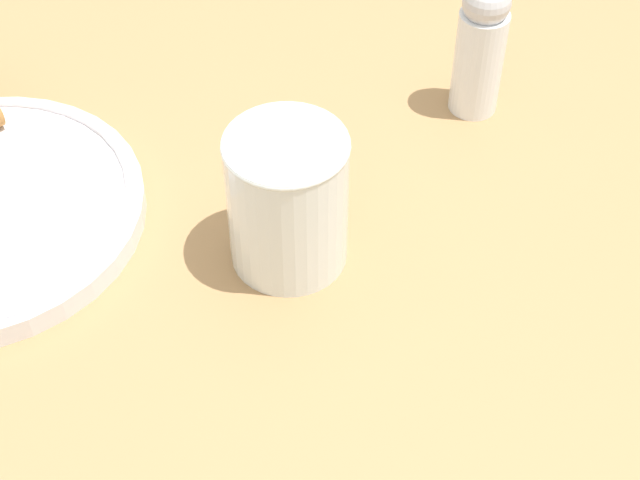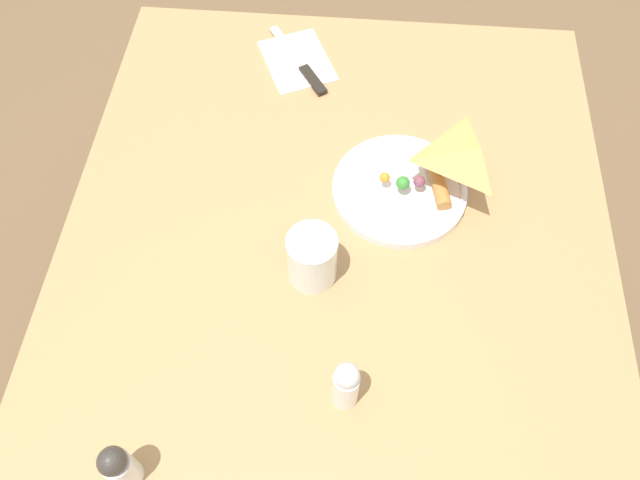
% 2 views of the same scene
% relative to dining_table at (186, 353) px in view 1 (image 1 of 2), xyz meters
% --- Properties ---
extents(dining_table, '(1.06, 0.89, 0.72)m').
position_rel_dining_table_xyz_m(dining_table, '(0.00, 0.00, 0.00)').
color(dining_table, '#A87F51').
rests_on(dining_table, ground_plane).
extents(milk_glass, '(0.08, 0.08, 0.10)m').
position_rel_dining_table_xyz_m(milk_glass, '(-0.07, 0.03, 0.14)').
color(milk_glass, white).
rests_on(milk_glass, dining_table).
extents(salt_shaker, '(0.04, 0.04, 0.11)m').
position_rel_dining_table_xyz_m(salt_shaker, '(-0.26, -0.03, 0.15)').
color(salt_shaker, white).
rests_on(salt_shaker, dining_table).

